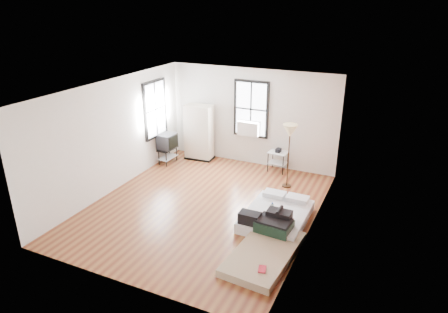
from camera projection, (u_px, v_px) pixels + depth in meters
The scene contains 8 objects.
ground at pixel (204, 206), 9.43m from camera, with size 6.00×6.00×0.00m, color #5C2818.
room_shell at pixel (219, 134), 9.00m from camera, with size 5.02×6.02×2.80m.
mattress_main at pixel (276, 215), 8.74m from camera, with size 1.29×1.74×0.56m.
mattress_bare at pixel (267, 246), 7.69m from camera, with size 1.16×2.00×0.42m.
wardrobe at pixel (199, 133), 11.95m from camera, with size 0.87×0.54×1.67m.
side_table at pixel (278, 156), 11.18m from camera, with size 0.55×0.45×0.68m.
floor_lamp at pixel (290, 134), 9.90m from camera, with size 0.36×0.36×1.68m.
tv_stand at pixel (167, 142), 11.69m from camera, with size 0.48×0.66×0.90m.
Camera 1 is at (3.92, -7.35, 4.59)m, focal length 32.00 mm.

